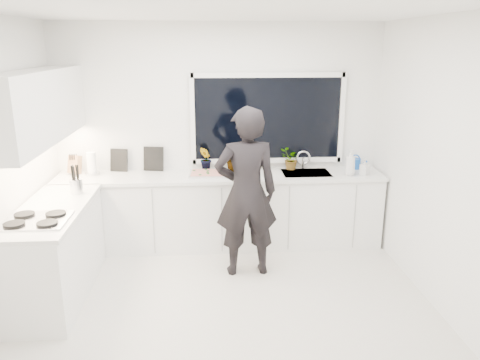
{
  "coord_description": "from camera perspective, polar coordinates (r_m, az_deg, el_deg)",
  "views": [
    {
      "loc": [
        -0.14,
        -4.01,
        2.44
      ],
      "look_at": [
        0.16,
        0.4,
        1.15
      ],
      "focal_mm": 35.0,
      "sensor_mm": 36.0,
      "label": 1
    }
  ],
  "objects": [
    {
      "name": "floor",
      "position": [
        4.7,
        -1.71,
        -15.15
      ],
      "size": [
        4.0,
        3.5,
        0.02
      ],
      "primitive_type": "cube",
      "color": "beige",
      "rests_on": "ground"
    },
    {
      "name": "wall_back",
      "position": [
        5.87,
        -2.52,
        5.55
      ],
      "size": [
        4.0,
        0.02,
        2.7
      ],
      "primitive_type": "cube",
      "color": "white",
      "rests_on": "ground"
    },
    {
      "name": "wall_right",
      "position": [
        4.68,
        23.56,
        1.42
      ],
      "size": [
        0.02,
        3.5,
        2.7
      ],
      "primitive_type": "cube",
      "color": "white",
      "rests_on": "ground"
    },
    {
      "name": "ceiling",
      "position": [
        4.02,
        -2.05,
        20.11
      ],
      "size": [
        4.0,
        3.5,
        0.02
      ],
      "primitive_type": "cube",
      "color": "white",
      "rests_on": "wall_back"
    },
    {
      "name": "window",
      "position": [
        5.85,
        3.4,
        7.48
      ],
      "size": [
        1.8,
        0.02,
        1.0
      ],
      "primitive_type": "cube",
      "color": "black",
      "rests_on": "wall_back"
    },
    {
      "name": "base_cabinets_back",
      "position": [
        5.82,
        -2.33,
        -3.86
      ],
      "size": [
        3.92,
        0.58,
        0.88
      ],
      "primitive_type": "cube",
      "color": "white",
      "rests_on": "floor"
    },
    {
      "name": "base_cabinets_left",
      "position": [
        5.03,
        -21.5,
        -8.35
      ],
      "size": [
        0.58,
        1.6,
        0.88
      ],
      "primitive_type": "cube",
      "color": "white",
      "rests_on": "floor"
    },
    {
      "name": "countertop_back",
      "position": [
        5.66,
        -2.38,
        0.47
      ],
      "size": [
        3.94,
        0.62,
        0.04
      ],
      "primitive_type": "cube",
      "color": "silver",
      "rests_on": "base_cabinets_back"
    },
    {
      "name": "countertop_left",
      "position": [
        4.87,
        -22.06,
        -3.41
      ],
      "size": [
        0.62,
        1.6,
        0.04
      ],
      "primitive_type": "cube",
      "color": "silver",
      "rests_on": "base_cabinets_left"
    },
    {
      "name": "upper_cabinets",
      "position": [
        5.02,
        -23.33,
        8.21
      ],
      "size": [
        0.34,
        2.1,
        0.7
      ],
      "primitive_type": "cube",
      "color": "white",
      "rests_on": "wall_left"
    },
    {
      "name": "sink",
      "position": [
        5.8,
        8.04,
        0.41
      ],
      "size": [
        0.58,
        0.42,
        0.14
      ],
      "primitive_type": "cube",
      "color": "silver",
      "rests_on": "countertop_back"
    },
    {
      "name": "faucet",
      "position": [
        5.95,
        7.71,
        2.41
      ],
      "size": [
        0.03,
        0.03,
        0.22
      ],
      "primitive_type": "cylinder",
      "color": "silver",
      "rests_on": "countertop_back"
    },
    {
      "name": "stovetop",
      "position": [
        4.55,
        -23.65,
        -4.46
      ],
      "size": [
        0.56,
        0.48,
        0.03
      ],
      "primitive_type": "cube",
      "color": "black",
      "rests_on": "countertop_left"
    },
    {
      "name": "person",
      "position": [
        4.96,
        0.77,
        -1.57
      ],
      "size": [
        0.7,
        0.49,
        1.84
      ],
      "primitive_type": "imported",
      "rotation": [
        0.0,
        0.0,
        3.21
      ],
      "color": "black",
      "rests_on": "floor"
    },
    {
      "name": "pizza_tray",
      "position": [
        5.63,
        -3.75,
        0.73
      ],
      "size": [
        0.49,
        0.38,
        0.03
      ],
      "primitive_type": "cube",
      "rotation": [
        0.0,
        0.0,
        -0.06
      ],
      "color": "silver",
      "rests_on": "countertop_back"
    },
    {
      "name": "pizza",
      "position": [
        5.63,
        -3.75,
        0.9
      ],
      "size": [
        0.45,
        0.34,
        0.01
      ],
      "primitive_type": "cube",
      "rotation": [
        0.0,
        0.0,
        -0.06
      ],
      "color": "#B31C17",
      "rests_on": "pizza_tray"
    },
    {
      "name": "watering_can",
      "position": [
        6.09,
        13.84,
        1.97
      ],
      "size": [
        0.14,
        0.14,
        0.13
      ],
      "primitive_type": "cylinder",
      "rotation": [
        0.0,
        0.0,
        0.02
      ],
      "color": "#134FB3",
      "rests_on": "countertop_back"
    },
    {
      "name": "paper_towel_roll",
      "position": [
        5.9,
        -17.63,
        1.86
      ],
      "size": [
        0.13,
        0.13,
        0.26
      ],
      "primitive_type": "cylinder",
      "rotation": [
        0.0,
        0.0,
        0.24
      ],
      "color": "white",
      "rests_on": "countertop_back"
    },
    {
      "name": "knife_block",
      "position": [
        6.0,
        -19.49,
        1.71
      ],
      "size": [
        0.15,
        0.14,
        0.22
      ],
      "primitive_type": "cube",
      "rotation": [
        0.0,
        0.0,
        -0.32
      ],
      "color": "#8A5E40",
      "rests_on": "countertop_back"
    },
    {
      "name": "utensil_crock",
      "position": [
        5.21,
        -19.32,
        -0.72
      ],
      "size": [
        0.14,
        0.14,
        0.16
      ],
      "primitive_type": "cylinder",
      "rotation": [
        0.0,
        0.0,
        0.09
      ],
      "color": "silver",
      "rests_on": "countertop_left"
    },
    {
      "name": "picture_frame_large",
      "position": [
        5.97,
        -14.54,
        2.36
      ],
      "size": [
        0.22,
        0.07,
        0.28
      ],
      "primitive_type": "cube",
      "rotation": [
        0.0,
        0.0,
        -0.24
      ],
      "color": "black",
      "rests_on": "countertop_back"
    },
    {
      "name": "picture_frame_small",
      "position": [
        5.9,
        -10.49,
        2.56
      ],
      "size": [
        0.25,
        0.07,
        0.3
      ],
      "primitive_type": "cube",
      "rotation": [
        0.0,
        0.0,
        -0.19
      ],
      "color": "black",
      "rests_on": "countertop_back"
    },
    {
      "name": "herb_plants",
      "position": [
        5.81,
        1.65,
        2.57
      ],
      "size": [
        1.29,
        0.29,
        0.31
      ],
      "color": "#26662D",
      "rests_on": "countertop_back"
    },
    {
      "name": "soap_bottles",
      "position": [
        5.75,
        13.71,
        1.96
      ],
      "size": [
        0.32,
        0.15,
        0.32
      ],
      "color": "#D8BF66",
      "rests_on": "countertop_back"
    }
  ]
}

